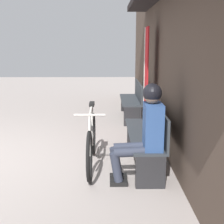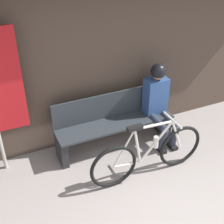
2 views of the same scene
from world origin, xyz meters
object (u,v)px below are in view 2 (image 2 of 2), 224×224
person_seated (159,99)px  park_bench_near (114,123)px  banner_pole (1,90)px  bicycle (148,154)px

person_seated → park_bench_near: bearing=170.6°
person_seated → banner_pole: (-2.15, 0.25, 0.51)m
bicycle → person_seated: person_seated is taller
banner_pole → park_bench_near: bearing=-5.5°
banner_pole → person_seated: bearing=-6.7°
park_bench_near → banner_pole: bearing=174.5°
park_bench_near → banner_pole: size_ratio=0.89×
bicycle → person_seated: (0.55, 0.69, 0.35)m
bicycle → banner_pole: 2.05m
bicycle → banner_pole: banner_pole is taller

